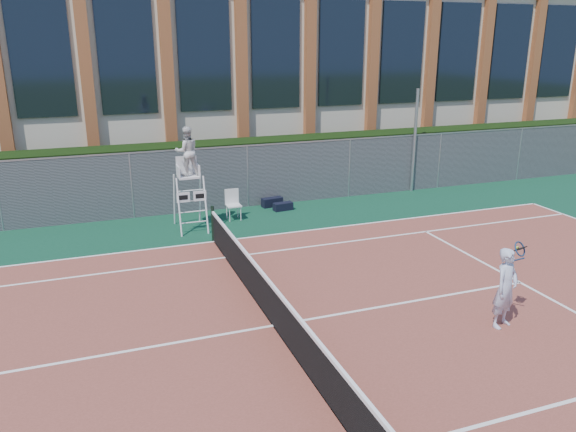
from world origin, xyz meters
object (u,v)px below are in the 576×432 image
object	(u,v)px
umpire_chair	(187,154)
plastic_chair	(233,202)
tennis_player	(506,288)
steel_pole	(415,141)

from	to	relation	value
umpire_chair	plastic_chair	xyz separation A→B (m)	(1.52, 0.50, -1.79)
umpire_chair	tennis_player	world-z (taller)	umpire_chair
umpire_chair	plastic_chair	bearing A→B (deg)	18.11
plastic_chair	tennis_player	distance (m)	9.76
steel_pole	umpire_chair	distance (m)	9.29
steel_pole	umpire_chair	xyz separation A→B (m)	(-9.14, -1.66, 0.39)
umpire_chair	tennis_player	bearing A→B (deg)	-60.62
steel_pole	plastic_chair	size ratio (longest dim) A/B	3.96
steel_pole	plastic_chair	xyz separation A→B (m)	(-7.62, -1.16, -1.40)
umpire_chair	tennis_player	xyz separation A→B (m)	(4.88, -8.66, -1.51)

